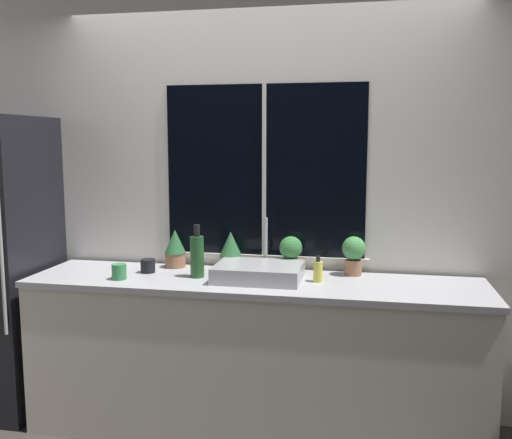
{
  "coord_description": "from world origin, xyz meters",
  "views": [
    {
      "loc": [
        0.64,
        -2.83,
        1.71
      ],
      "look_at": [
        0.01,
        0.3,
        1.27
      ],
      "focal_mm": 40.0,
      "sensor_mm": 36.0,
      "label": 1
    }
  ],
  "objects": [
    {
      "name": "wall_back",
      "position": [
        0.0,
        0.67,
        1.35
      ],
      "size": [
        8.0,
        0.09,
        2.7
      ],
      "color": "silver",
      "rests_on": "ground_plane"
    },
    {
      "name": "counter",
      "position": [
        0.0,
        0.3,
        0.46
      ],
      "size": [
        2.63,
        0.63,
        0.92
      ],
      "color": "silver",
      "rests_on": "ground_plane"
    },
    {
      "name": "wall_left",
      "position": [
        -2.33,
        1.5,
        1.35
      ],
      "size": [
        0.06,
        7.0,
        2.7
      ],
      "color": "silver",
      "rests_on": "ground_plane"
    },
    {
      "name": "soap_bottle",
      "position": [
        0.37,
        0.33,
        0.98
      ],
      "size": [
        0.05,
        0.05,
        0.15
      ],
      "color": "#DBD14C",
      "rests_on": "counter"
    },
    {
      "name": "sink",
      "position": [
        0.03,
        0.31,
        0.96
      ],
      "size": [
        0.49,
        0.43,
        0.33
      ],
      "color": "#ADADB2",
      "rests_on": "counter"
    },
    {
      "name": "mug_black",
      "position": [
        -0.66,
        0.35,
        0.96
      ],
      "size": [
        0.09,
        0.09,
        0.08
      ],
      "color": "black",
      "rests_on": "counter"
    },
    {
      "name": "potted_plant_far_left",
      "position": [
        -0.55,
        0.53,
        1.04
      ],
      "size": [
        0.13,
        0.13,
        0.24
      ],
      "color": "#9E6B4C",
      "rests_on": "counter"
    },
    {
      "name": "potted_plant_center_left",
      "position": [
        -0.19,
        0.53,
        1.05
      ],
      "size": [
        0.14,
        0.14,
        0.24
      ],
      "color": "#9E6B4C",
      "rests_on": "counter"
    },
    {
      "name": "potted_plant_center_right",
      "position": [
        0.18,
        0.53,
        1.04
      ],
      "size": [
        0.14,
        0.14,
        0.22
      ],
      "color": "#9E6B4C",
      "rests_on": "counter"
    },
    {
      "name": "bottle_tall",
      "position": [
        -0.34,
        0.3,
        1.05
      ],
      "size": [
        0.08,
        0.08,
        0.31
      ],
      "color": "#235128",
      "rests_on": "counter"
    },
    {
      "name": "mug_green",
      "position": [
        -0.76,
        0.16,
        0.96
      ],
      "size": [
        0.08,
        0.08,
        0.09
      ],
      "color": "#38844C",
      "rests_on": "counter"
    },
    {
      "name": "potted_plant_far_right",
      "position": [
        0.56,
        0.53,
        1.05
      ],
      "size": [
        0.14,
        0.14,
        0.23
      ],
      "color": "#9E6B4C",
      "rests_on": "counter"
    }
  ]
}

